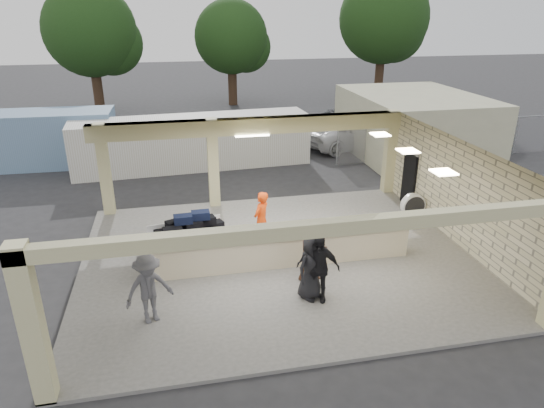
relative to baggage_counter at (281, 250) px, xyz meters
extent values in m
plane|color=#29292B|center=(0.00, 0.50, -0.59)|extent=(120.00, 120.00, 0.00)
cube|color=#5F5D59|center=(0.00, 0.50, -0.54)|extent=(12.00, 10.00, 0.10)
cube|color=#CAC287|center=(0.00, 0.50, 2.91)|extent=(12.00, 10.00, 0.02)
cube|color=beige|center=(6.00, 0.50, 1.16)|extent=(0.02, 10.00, 3.50)
cube|color=black|center=(5.94, 3.70, 0.56)|extent=(0.10, 0.95, 2.10)
cube|color=#CAC287|center=(0.00, 5.25, 2.61)|extent=(12.00, 0.50, 0.60)
cube|color=#CAC287|center=(0.00, -4.35, 2.76)|extent=(12.00, 0.30, 0.30)
cube|color=#CAC287|center=(-5.50, 5.25, 1.21)|extent=(0.40, 0.40, 3.50)
cube|color=#CAC287|center=(-1.50, 5.25, 1.21)|extent=(0.40, 0.40, 3.50)
cube|color=#CAC287|center=(5.80, 5.30, 1.21)|extent=(0.40, 0.40, 3.50)
cube|color=#CAC287|center=(-5.80, -4.30, 1.21)|extent=(0.40, 0.40, 3.50)
cube|color=white|center=(0.00, 5.00, 2.29)|extent=(1.30, 0.12, 0.06)
cube|color=#FFEABF|center=(3.80, 2.00, 2.88)|extent=(0.55, 0.55, 0.04)
cube|color=#FFEABF|center=(3.80, 0.00, 2.88)|extent=(0.55, 0.55, 0.04)
cube|color=#FFEABF|center=(3.80, -2.00, 2.88)|extent=(0.55, 0.55, 0.04)
cube|color=beige|center=(0.00, 0.00, -0.04)|extent=(8.00, 0.50, 0.90)
cube|color=#B7B7BC|center=(0.00, 0.00, 0.46)|extent=(8.20, 0.58, 0.06)
cube|color=white|center=(-2.63, 1.16, 0.09)|extent=(2.64, 1.88, 0.12)
cylinder|color=black|center=(-3.47, 0.46, -0.29)|extent=(0.19, 0.40, 0.38)
cylinder|color=black|center=(-3.68, 1.49, -0.29)|extent=(0.19, 0.40, 0.38)
cylinder|color=black|center=(-1.59, 0.83, -0.29)|extent=(0.19, 0.40, 0.38)
cylinder|color=black|center=(-1.79, 1.87, -0.29)|extent=(0.19, 0.40, 0.38)
cube|color=white|center=(-2.77, 1.87, 0.28)|extent=(2.37, 0.52, 0.29)
cube|color=white|center=(-2.49, 0.46, 0.28)|extent=(2.37, 0.52, 0.29)
cube|color=black|center=(-3.33, 0.73, 0.27)|extent=(0.62, 0.47, 0.25)
cube|color=black|center=(-2.67, 0.86, 0.27)|extent=(0.62, 0.47, 0.25)
cube|color=black|center=(-2.01, 0.99, 0.27)|extent=(0.62, 0.47, 0.25)
cube|color=black|center=(-3.44, 1.30, 0.27)|extent=(0.62, 0.47, 0.25)
cube|color=black|center=(-2.78, 1.43, 0.27)|extent=(0.62, 0.47, 0.25)
cube|color=black|center=(-2.12, 1.56, 0.27)|extent=(0.62, 0.47, 0.25)
cube|color=black|center=(-3.16, 0.86, 0.53)|extent=(0.62, 0.47, 0.25)
cube|color=black|center=(-2.54, 1.18, 0.53)|extent=(0.62, 0.47, 0.25)
cube|color=black|center=(-2.11, 1.46, 0.53)|extent=(0.62, 0.47, 0.25)
cube|color=black|center=(-3.07, 1.37, 0.53)|extent=(0.62, 0.47, 0.25)
cube|color=black|center=(-2.82, 1.13, 0.79)|extent=(0.62, 0.47, 0.25)
cube|color=black|center=(-2.27, 1.33, 0.79)|extent=(0.62, 0.47, 0.25)
cube|color=#590F0C|center=(-3.41, 0.62, 0.27)|extent=(0.62, 0.47, 0.25)
cube|color=black|center=(-1.84, 1.62, 0.27)|extent=(0.62, 0.47, 0.25)
cube|color=black|center=(-2.71, 1.54, 0.53)|extent=(0.62, 0.47, 0.25)
cylinder|color=white|center=(5.50, 2.38, 0.05)|extent=(0.88, 0.30, 0.87)
cylinder|color=black|center=(5.50, 2.38, 0.05)|extent=(0.78, 0.34, 0.77)
cube|color=white|center=(5.21, 2.38, -0.34)|extent=(0.06, 0.48, 0.29)
cube|color=white|center=(5.79, 2.38, -0.34)|extent=(0.06, 0.48, 0.29)
imported|color=#F8430D|center=(-0.36, 1.27, 0.47)|extent=(0.75, 0.77, 1.92)
imported|color=brown|center=(0.70, -1.02, 0.38)|extent=(0.86, 0.40, 1.74)
imported|color=black|center=(0.54, -2.01, 0.48)|extent=(1.20, 0.75, 1.93)
imported|color=#515156|center=(-3.79, -2.11, 0.44)|extent=(1.27, 0.82, 1.85)
imported|color=black|center=(0.40, -1.85, 0.44)|extent=(0.97, 0.76, 1.85)
imported|color=silver|center=(6.93, 12.50, 0.20)|extent=(6.04, 4.14, 1.57)
imported|color=silver|center=(11.80, 14.43, 0.18)|extent=(5.18, 2.96, 1.54)
imported|color=black|center=(7.66, 15.22, 0.16)|extent=(4.69, 2.23, 1.50)
cube|color=silver|center=(-2.00, 10.72, 0.64)|extent=(11.49, 3.04, 2.46)
cube|color=#6F8FB2|center=(-10.96, 12.49, 0.75)|extent=(10.33, 2.72, 2.67)
cylinder|color=gray|center=(5.00, 9.50, 0.41)|extent=(0.06, 0.06, 2.00)
cylinder|color=gray|center=(7.00, 9.50, 0.41)|extent=(0.06, 0.06, 2.00)
cylinder|color=gray|center=(9.00, 9.50, 0.41)|extent=(0.06, 0.06, 2.00)
cylinder|color=gray|center=(11.00, 9.50, 0.41)|extent=(0.06, 0.06, 2.00)
cylinder|color=gray|center=(13.00, 9.50, 0.41)|extent=(0.06, 0.06, 2.00)
cylinder|color=gray|center=(15.00, 9.50, 0.41)|extent=(0.06, 0.06, 2.00)
cube|color=gray|center=(11.00, 9.50, 0.41)|extent=(12.00, 0.02, 2.00)
cylinder|color=gray|center=(11.00, 9.50, 1.41)|extent=(12.00, 0.05, 0.05)
cylinder|color=#382619|center=(-8.00, 24.50, 1.66)|extent=(0.70, 0.70, 4.50)
sphere|color=black|center=(-8.00, 24.50, 5.26)|extent=(6.30, 6.30, 6.30)
sphere|color=black|center=(-6.80, 25.10, 4.36)|extent=(4.50, 4.50, 4.50)
cylinder|color=#382619|center=(2.00, 26.50, 1.41)|extent=(0.70, 0.70, 4.00)
sphere|color=black|center=(2.00, 26.50, 4.61)|extent=(5.60, 5.60, 5.60)
sphere|color=black|center=(3.20, 27.10, 3.81)|extent=(4.00, 4.00, 4.00)
cylinder|color=#382619|center=(14.00, 25.50, 1.91)|extent=(0.70, 0.70, 5.00)
sphere|color=black|center=(14.00, 25.50, 5.91)|extent=(7.00, 7.00, 7.00)
sphere|color=black|center=(15.20, 26.10, 4.91)|extent=(5.00, 5.00, 5.00)
cube|color=beige|center=(9.50, 10.50, 1.01)|extent=(6.00, 8.00, 3.20)
camera|label=1|loc=(-2.90, -12.64, 6.83)|focal=32.00mm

